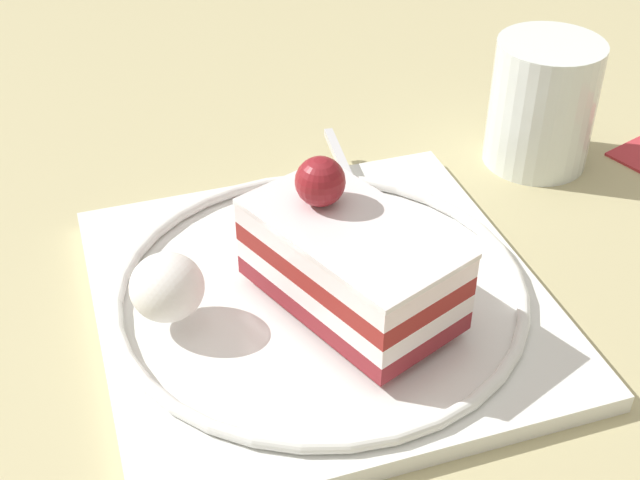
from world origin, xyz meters
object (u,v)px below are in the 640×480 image
Objects in this scene: cake_slice at (349,259)px; drink_glass_near at (541,111)px; dessert_plate at (320,296)px; fork at (350,182)px; whipped_cream_dollop at (167,287)px.

cake_slice is 0.22m from drink_glass_near.
dessert_plate is at bearing -143.74° from drink_glass_near.
cake_slice is 1.07× the size of fork.
dessert_plate is 0.04m from cake_slice.
cake_slice is at bearing -138.60° from drink_glass_near.
drink_glass_near is at bearing 14.76° from fork.
cake_slice is (0.01, -0.01, 0.04)m from dessert_plate.
cake_slice reaches higher than whipped_cream_dollop.
fork is 0.15m from drink_glass_near.
fork is at bearing -165.24° from drink_glass_near.
cake_slice reaches higher than fork.
dessert_plate is 0.09m from whipped_cream_dollop.
dessert_plate is 2.05× the size of cake_slice.
drink_glass_near reaches higher than dessert_plate.
fork is at bearing 41.01° from whipped_cream_dollop.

